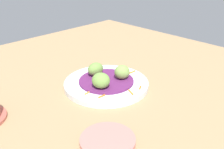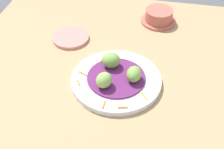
{
  "view_description": "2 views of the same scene",
  "coord_description": "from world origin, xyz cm",
  "px_view_note": "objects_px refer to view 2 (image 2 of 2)",
  "views": [
    {
      "loc": [
        -54.04,
        -56.67,
        39.38
      ],
      "look_at": [
        -3.68,
        -6.28,
        5.67
      ],
      "focal_mm": 41.93,
      "sensor_mm": 36.0,
      "label": 1
    },
    {
      "loc": [
        56.38,
        5.43,
        62.41
      ],
      "look_at": [
        -5.49,
        -6.81,
        4.79
      ],
      "focal_mm": 49.03,
      "sensor_mm": 36.0,
      "label": 2
    }
  ],
  "objects_px": {
    "guac_scoop_right": "(104,80)",
    "terracotta_bowl": "(159,17)",
    "main_plate": "(116,80)",
    "side_plate_small": "(71,38)",
    "guac_scoop_center": "(111,60)",
    "guac_scoop_left": "(134,74)"
  },
  "relations": [
    {
      "from": "guac_scoop_right",
      "to": "side_plate_small",
      "type": "bearing_deg",
      "value": -143.36
    },
    {
      "from": "side_plate_small",
      "to": "terracotta_bowl",
      "type": "height_order",
      "value": "terracotta_bowl"
    },
    {
      "from": "main_plate",
      "to": "side_plate_small",
      "type": "distance_m",
      "value": 0.26
    },
    {
      "from": "main_plate",
      "to": "terracotta_bowl",
      "type": "xyz_separation_m",
      "value": [
        -0.34,
        0.09,
        0.01
      ]
    },
    {
      "from": "terracotta_bowl",
      "to": "guac_scoop_right",
      "type": "bearing_deg",
      "value": -16.97
    },
    {
      "from": "guac_scoop_right",
      "to": "terracotta_bowl",
      "type": "distance_m",
      "value": 0.4
    },
    {
      "from": "main_plate",
      "to": "guac_scoop_left",
      "type": "height_order",
      "value": "guac_scoop_left"
    },
    {
      "from": "guac_scoop_center",
      "to": "side_plate_small",
      "type": "height_order",
      "value": "guac_scoop_center"
    },
    {
      "from": "main_plate",
      "to": "guac_scoop_center",
      "type": "xyz_separation_m",
      "value": [
        -0.04,
        -0.02,
        0.04
      ]
    },
    {
      "from": "main_plate",
      "to": "guac_scoop_center",
      "type": "distance_m",
      "value": 0.06
    },
    {
      "from": "guac_scoop_left",
      "to": "terracotta_bowl",
      "type": "distance_m",
      "value": 0.34
    },
    {
      "from": "guac_scoop_right",
      "to": "guac_scoop_center",
      "type": "bearing_deg",
      "value": 178.51
    },
    {
      "from": "main_plate",
      "to": "guac_scoop_right",
      "type": "bearing_deg",
      "value": -31.49
    },
    {
      "from": "main_plate",
      "to": "guac_scoop_left",
      "type": "relative_size",
      "value": 4.88
    },
    {
      "from": "main_plate",
      "to": "guac_scoop_left",
      "type": "bearing_deg",
      "value": 88.51
    },
    {
      "from": "main_plate",
      "to": "side_plate_small",
      "type": "height_order",
      "value": "main_plate"
    },
    {
      "from": "guac_scoop_right",
      "to": "terracotta_bowl",
      "type": "xyz_separation_m",
      "value": [
        -0.38,
        0.12,
        -0.02
      ]
    },
    {
      "from": "guac_scoop_center",
      "to": "guac_scoop_right",
      "type": "distance_m",
      "value": 0.09
    },
    {
      "from": "guac_scoop_center",
      "to": "terracotta_bowl",
      "type": "bearing_deg",
      "value": 158.94
    },
    {
      "from": "guac_scoop_left",
      "to": "guac_scoop_center",
      "type": "relative_size",
      "value": 0.99
    },
    {
      "from": "side_plate_small",
      "to": "guac_scoop_center",
      "type": "bearing_deg",
      "value": 50.98
    },
    {
      "from": "guac_scoop_center",
      "to": "terracotta_bowl",
      "type": "distance_m",
      "value": 0.32
    }
  ]
}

